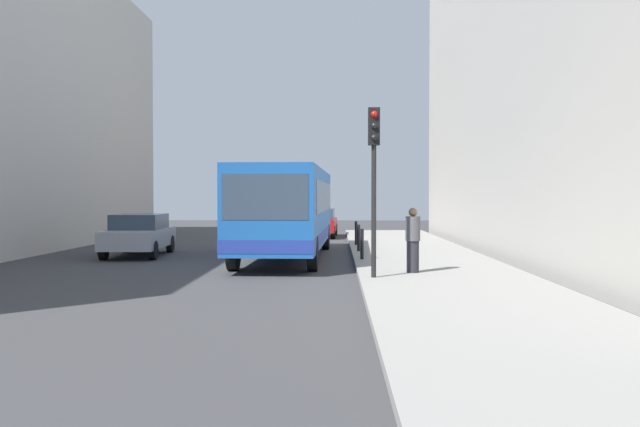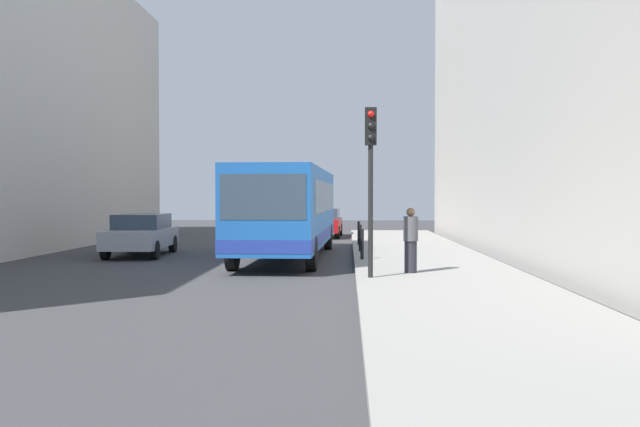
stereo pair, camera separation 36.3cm
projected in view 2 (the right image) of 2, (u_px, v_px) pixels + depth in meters
ground_plane at (243, 270)px, 19.49m from camera, size 80.00×80.00×0.00m
sidewalk at (432, 268)px, 19.27m from camera, size 4.40×40.00×0.15m
building_right at (601, 25)px, 22.81m from camera, size 7.00×32.00×15.76m
bus at (289, 208)px, 23.20m from camera, size 2.87×11.09×3.00m
car_beside_bus at (141, 234)px, 24.19m from camera, size 2.06×4.49×1.48m
car_behind_bus at (323, 222)px, 35.07m from camera, size 1.98×4.46×1.48m
traffic_light at (371, 159)px, 16.37m from camera, size 0.28×0.33×4.10m
bollard_near at (362, 244)px, 21.19m from camera, size 0.11×0.11×0.95m
bollard_mid at (360, 238)px, 24.33m from camera, size 0.11×0.11×0.95m
bollard_far at (359, 233)px, 27.47m from camera, size 0.11×0.11×0.95m
pedestrian_near_signal at (411, 240)px, 17.47m from camera, size 0.38×0.38×1.67m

